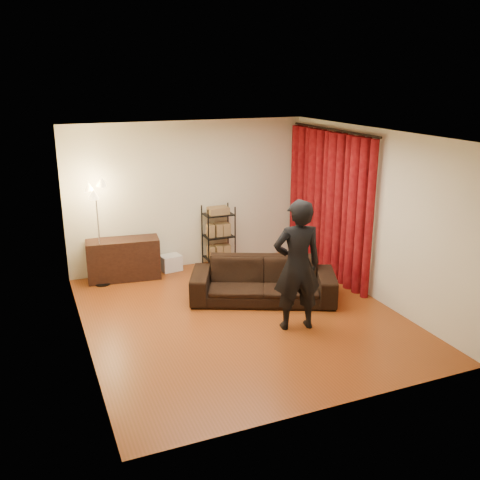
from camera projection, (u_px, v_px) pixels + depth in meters
name	position (u px, v px, depth m)	size (l,w,h in m)	color
floor	(241.00, 316.00, 8.03)	(5.00, 5.00, 0.00)	brown
ceiling	(242.00, 134.00, 7.23)	(5.00, 5.00, 0.00)	white
wall_back	(190.00, 195.00, 9.84)	(5.00, 5.00, 0.00)	beige
wall_front	(336.00, 293.00, 5.42)	(5.00, 5.00, 0.00)	beige
wall_left	(79.00, 248.00, 6.81)	(5.00, 5.00, 0.00)	beige
wall_right	(373.00, 215.00, 8.45)	(5.00, 5.00, 0.00)	beige
curtain_rod	(333.00, 130.00, 9.04)	(0.04, 0.04, 2.65)	black
curtain	(328.00, 205.00, 9.42)	(0.22, 2.65, 2.55)	maroon
sofa	(263.00, 280.00, 8.51)	(2.27, 0.89, 0.66)	black
person	(297.00, 265.00, 7.40)	(0.69, 0.45, 1.88)	black
media_cabinet	(124.00, 259.00, 9.40)	(1.25, 0.47, 0.73)	black
storage_boxes	(171.00, 263.00, 9.86)	(0.36, 0.29, 0.30)	silver
wire_shelf	(219.00, 236.00, 10.01)	(0.53, 0.37, 1.16)	black
floor_lamp	(99.00, 234.00, 8.98)	(0.32, 0.32, 1.80)	silver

